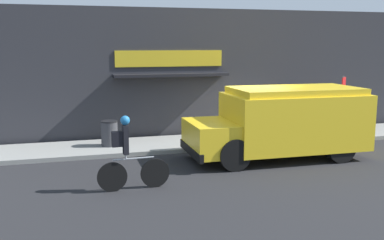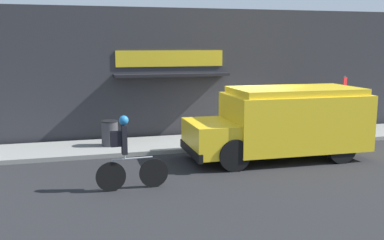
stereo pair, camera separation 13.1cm
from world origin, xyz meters
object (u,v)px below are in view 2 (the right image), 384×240
at_px(school_bus, 284,122).
at_px(stop_sign_post, 344,96).
at_px(trash_bin, 110,133).
at_px(cyclist, 127,155).

bearing_deg(school_bus, stop_sign_post, 32.26).
relative_size(stop_sign_post, trash_bin, 2.59).
xyz_separation_m(cyclist, trash_bin, (-0.04, 4.29, -0.31)).
bearing_deg(trash_bin, stop_sign_post, -2.64).
height_order(school_bus, trash_bin, school_bus).
bearing_deg(stop_sign_post, trash_bin, 177.36).
height_order(school_bus, cyclist, school_bus).
relative_size(school_bus, cyclist, 2.99).
bearing_deg(cyclist, school_bus, 17.03).
distance_m(stop_sign_post, trash_bin, 8.53).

